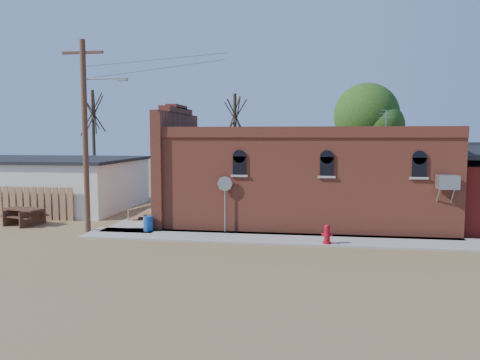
# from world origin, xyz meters

# --- Properties ---
(ground) EXTENTS (120.00, 120.00, 0.00)m
(ground) POSITION_xyz_m (0.00, 0.00, 0.00)
(ground) COLOR olive
(ground) RESTS_ON ground
(sidewalk_south) EXTENTS (19.00, 2.20, 0.08)m
(sidewalk_south) POSITION_xyz_m (1.50, 0.90, 0.04)
(sidewalk_south) COLOR #9E9991
(sidewalk_south) RESTS_ON ground
(sidewalk_west) EXTENTS (2.60, 10.00, 0.08)m
(sidewalk_west) POSITION_xyz_m (-6.30, 6.00, 0.04)
(sidewalk_west) COLOR #9E9991
(sidewalk_west) RESTS_ON ground
(brick_bar) EXTENTS (16.40, 7.97, 6.30)m
(brick_bar) POSITION_xyz_m (1.64, 5.49, 2.34)
(brick_bar) COLOR #B55037
(brick_bar) RESTS_ON ground
(wood_fence) EXTENTS (5.20, 0.10, 1.80)m
(wood_fence) POSITION_xyz_m (-12.80, 3.80, 0.90)
(wood_fence) COLOR #946543
(wood_fence) RESTS_ON ground
(utility_pole) EXTENTS (3.12, 0.26, 9.00)m
(utility_pole) POSITION_xyz_m (-8.14, 1.20, 4.77)
(utility_pole) COLOR #4E301F
(utility_pole) RESTS_ON ground
(tree_bare_near) EXTENTS (2.80, 2.80, 7.65)m
(tree_bare_near) POSITION_xyz_m (-3.00, 13.00, 5.96)
(tree_bare_near) COLOR #443526
(tree_bare_near) RESTS_ON ground
(tree_bare_far) EXTENTS (2.80, 2.80, 8.16)m
(tree_bare_far) POSITION_xyz_m (-14.00, 14.00, 6.36)
(tree_bare_far) COLOR #443526
(tree_bare_far) RESTS_ON ground
(tree_leafy) EXTENTS (4.40, 4.40, 8.15)m
(tree_leafy) POSITION_xyz_m (6.00, 13.50, 5.93)
(tree_leafy) COLOR #443526
(tree_leafy) RESTS_ON ground
(fire_hydrant) EXTENTS (0.47, 0.45, 0.82)m
(fire_hydrant) POSITION_xyz_m (3.00, 0.09, 0.49)
(fire_hydrant) COLOR #A80918
(fire_hydrant) RESTS_ON sidewalk_south
(stop_sign) EXTENTS (0.72, 0.12, 2.64)m
(stop_sign) POSITION_xyz_m (-1.66, 1.80, 2.11)
(stop_sign) COLOR #949499
(stop_sign) RESTS_ON sidewalk_south
(trash_barrel) EXTENTS (0.58, 0.58, 0.70)m
(trash_barrel) POSITION_xyz_m (-5.30, 1.50, 0.43)
(trash_barrel) COLOR #1C468C
(trash_barrel) RESTS_ON sidewalk_west
(picnic_table) EXTENTS (2.42, 2.08, 0.86)m
(picnic_table) POSITION_xyz_m (-12.28, 2.39, 0.56)
(picnic_table) COLOR #4A2B1D
(picnic_table) RESTS_ON ground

